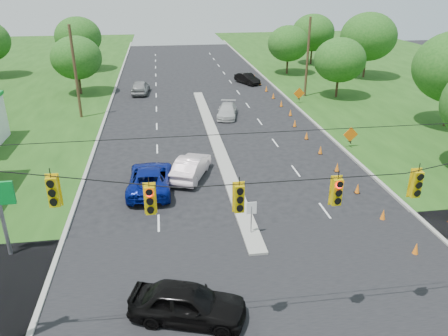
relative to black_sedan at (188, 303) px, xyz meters
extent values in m
plane|color=black|center=(3.85, -0.11, -0.82)|extent=(160.00, 160.00, 0.00)
cube|color=black|center=(3.85, -0.11, -0.82)|extent=(160.00, 14.00, 0.02)
cube|color=gray|center=(-6.25, 29.89, -0.82)|extent=(0.25, 110.00, 0.16)
cube|color=gray|center=(13.95, 29.89, -0.82)|extent=(0.25, 110.00, 0.16)
cube|color=gray|center=(3.85, 20.89, -0.82)|extent=(1.00, 34.00, 0.18)
cylinder|color=gray|center=(3.85, 5.89, 0.08)|extent=(0.06, 0.06, 1.80)
cube|color=white|center=(3.85, 5.89, 0.88)|extent=(0.55, 0.04, 0.70)
cylinder|color=black|center=(3.85, -1.11, 6.18)|extent=(24.00, 0.04, 0.04)
cube|color=yellow|center=(-4.15, -1.11, 5.93)|extent=(0.34, 0.24, 1.00)
cube|color=yellow|center=(-1.15, -1.11, 5.41)|extent=(0.34, 0.24, 1.00)
cube|color=yellow|center=(1.85, -1.11, 5.23)|extent=(0.34, 0.24, 1.00)
cube|color=yellow|center=(5.35, -1.11, 5.23)|extent=(0.34, 0.24, 1.00)
cube|color=yellow|center=(8.35, -1.11, 5.32)|extent=(0.34, 0.24, 1.00)
cylinder|color=#422D1C|center=(-8.65, 29.89, 3.68)|extent=(0.28, 0.28, 9.00)
cylinder|color=#422D1C|center=(16.35, 34.89, 3.68)|extent=(0.28, 0.28, 9.00)
cylinder|color=gray|center=(-8.65, 5.89, 1.18)|extent=(0.20, 0.20, 4.00)
cone|color=orange|center=(11.79, 2.89, -0.47)|extent=(0.32, 0.32, 0.70)
cone|color=orange|center=(11.79, 6.39, -0.47)|extent=(0.32, 0.32, 0.70)
cone|color=orange|center=(11.79, 9.89, -0.47)|extent=(0.32, 0.32, 0.70)
cone|color=orange|center=(11.79, 13.39, -0.47)|extent=(0.32, 0.32, 0.70)
cone|color=orange|center=(11.79, 16.89, -0.47)|extent=(0.32, 0.32, 0.70)
cone|color=orange|center=(11.79, 20.39, -0.47)|extent=(0.32, 0.32, 0.70)
cone|color=orange|center=(11.79, 23.89, -0.47)|extent=(0.32, 0.32, 0.70)
cone|color=orange|center=(12.39, 27.39, -0.47)|extent=(0.32, 0.32, 0.70)
cone|color=orange|center=(12.39, 30.89, -0.47)|extent=(0.32, 0.32, 0.70)
cone|color=orange|center=(12.39, 34.39, -0.47)|extent=(0.32, 0.32, 0.70)
cone|color=orange|center=(12.39, 37.89, -0.47)|extent=(0.32, 0.32, 0.70)
cone|color=orange|center=(12.39, 41.39, -0.47)|extent=(0.32, 0.32, 0.70)
cone|color=orange|center=(12.39, 44.89, -0.47)|extent=(0.32, 0.32, 0.70)
cube|color=black|center=(14.65, 17.89, -0.27)|extent=(0.06, 0.58, 0.26)
cube|color=black|center=(14.65, 17.89, -0.27)|extent=(0.06, 0.58, 0.26)
cube|color=orange|center=(14.65, 17.89, 0.33)|extent=(1.27, 0.05, 1.27)
cube|color=black|center=(14.65, 31.89, -0.27)|extent=(0.06, 0.58, 0.26)
cube|color=black|center=(14.65, 31.89, -0.27)|extent=(0.06, 0.58, 0.26)
cube|color=orange|center=(14.65, 31.89, 0.33)|extent=(1.27, 0.05, 1.27)
cylinder|color=black|center=(-10.15, 39.89, 0.44)|extent=(0.28, 0.28, 2.52)
ellipsoid|color=#194C14|center=(-10.15, 39.89, 3.52)|extent=(5.88, 5.88, 5.04)
cylinder|color=black|center=(-12.15, 54.89, 0.62)|extent=(0.28, 0.28, 2.88)
ellipsoid|color=#194C14|center=(-12.15, 54.89, 4.14)|extent=(6.72, 6.72, 5.76)
cylinder|color=black|center=(25.85, 21.89, 0.80)|extent=(0.28, 0.28, 3.24)
cylinder|color=black|center=(19.85, 33.89, 0.44)|extent=(0.28, 0.28, 2.52)
ellipsoid|color=#194C14|center=(19.85, 33.89, 3.52)|extent=(5.88, 5.88, 5.04)
cylinder|color=black|center=(27.85, 43.89, 0.80)|extent=(0.28, 0.28, 3.24)
ellipsoid|color=#194C14|center=(27.85, 43.89, 4.76)|extent=(7.56, 7.56, 6.48)
cylinder|color=black|center=(23.85, 54.89, 0.62)|extent=(0.28, 0.28, 2.88)
ellipsoid|color=#194C14|center=(23.85, 54.89, 4.14)|extent=(6.72, 6.72, 5.76)
cylinder|color=black|center=(17.85, 47.89, 0.44)|extent=(0.28, 0.28, 2.52)
ellipsoid|color=#194C14|center=(17.85, 47.89, 3.52)|extent=(5.88, 5.88, 5.04)
imported|color=black|center=(0.00, 0.00, 0.00)|extent=(5.15, 3.27, 1.63)
imported|color=white|center=(1.22, 13.98, -0.02)|extent=(3.31, 5.11, 1.59)
imported|color=navy|center=(-1.61, 12.40, 0.01)|extent=(3.06, 6.06, 1.64)
imported|color=silver|center=(5.94, 27.98, -0.17)|extent=(2.75, 4.75, 1.29)
imported|color=gray|center=(-2.97, 39.09, -0.01)|extent=(2.37, 4.89, 1.61)
imported|color=black|center=(10.87, 42.49, -0.13)|extent=(3.05, 4.40, 1.37)
camera|label=1|loc=(-0.59, -14.13, 12.18)|focal=35.00mm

